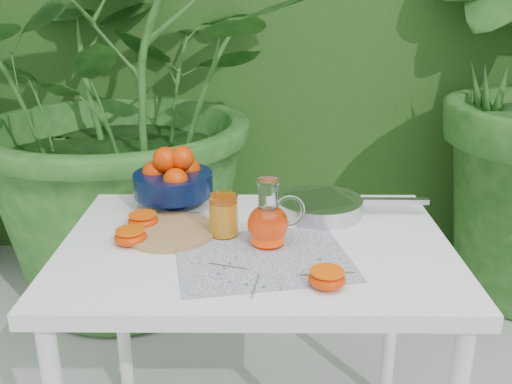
{
  "coord_description": "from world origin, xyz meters",
  "views": [
    {
      "loc": [
        -0.13,
        -1.28,
        1.38
      ],
      "look_at": [
        -0.14,
        0.08,
        0.88
      ],
      "focal_mm": 40.0,
      "sensor_mm": 36.0,
      "label": 1
    }
  ],
  "objects_px": {
    "cutting_board": "(171,231)",
    "white_table": "(256,270)",
    "saute_pan": "(320,205)",
    "juice_pitcher": "(269,222)",
    "fruit_bowl": "(173,179)"
  },
  "relations": [
    {
      "from": "fruit_bowl",
      "to": "juice_pitcher",
      "type": "bearing_deg",
      "value": -44.6
    },
    {
      "from": "fruit_bowl",
      "to": "juice_pitcher",
      "type": "relative_size",
      "value": 1.67
    },
    {
      "from": "white_table",
      "to": "juice_pitcher",
      "type": "bearing_deg",
      "value": -29.5
    },
    {
      "from": "cutting_board",
      "to": "fruit_bowl",
      "type": "bearing_deg",
      "value": 95.44
    },
    {
      "from": "cutting_board",
      "to": "fruit_bowl",
      "type": "distance_m",
      "value": 0.23
    },
    {
      "from": "fruit_bowl",
      "to": "saute_pan",
      "type": "xyz_separation_m",
      "value": [
        0.43,
        -0.06,
        -0.06
      ]
    },
    {
      "from": "white_table",
      "to": "fruit_bowl",
      "type": "bearing_deg",
      "value": 133.86
    },
    {
      "from": "white_table",
      "to": "cutting_board",
      "type": "height_order",
      "value": "cutting_board"
    },
    {
      "from": "cutting_board",
      "to": "juice_pitcher",
      "type": "height_order",
      "value": "juice_pitcher"
    },
    {
      "from": "fruit_bowl",
      "to": "saute_pan",
      "type": "height_order",
      "value": "fruit_bowl"
    },
    {
      "from": "fruit_bowl",
      "to": "juice_pitcher",
      "type": "distance_m",
      "value": 0.39
    },
    {
      "from": "white_table",
      "to": "saute_pan",
      "type": "bearing_deg",
      "value": 46.54
    },
    {
      "from": "cutting_board",
      "to": "white_table",
      "type": "bearing_deg",
      "value": -11.54
    },
    {
      "from": "cutting_board",
      "to": "juice_pitcher",
      "type": "distance_m",
      "value": 0.27
    },
    {
      "from": "cutting_board",
      "to": "juice_pitcher",
      "type": "relative_size",
      "value": 1.41
    }
  ]
}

